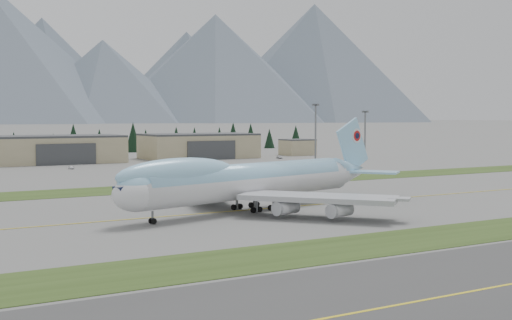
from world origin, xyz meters
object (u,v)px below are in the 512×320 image
boeing_747_freighter (249,180)px  service_vehicle_c (279,159)px  hangar_right (199,146)px  service_vehicle_b (193,162)px  hangar_center (59,149)px  service_vehicle_a (71,169)px

boeing_747_freighter → service_vehicle_c: boeing_747_freighter is taller
hangar_right → service_vehicle_b: (-11.05, -18.98, -5.39)m
hangar_right → service_vehicle_c: (28.98, -20.33, -5.39)m
hangar_center → service_vehicle_a: size_ratio=15.12×
service_vehicle_c → service_vehicle_a: bearing=-161.5°
boeing_747_freighter → hangar_right: 160.98m
boeing_747_freighter → hangar_center: size_ratio=1.41×
hangar_right → service_vehicle_a: bearing=-151.8°
hangar_center → service_vehicle_c: (88.98, -20.33, -5.39)m
hangar_center → service_vehicle_c: bearing=-12.9°
service_vehicle_a → hangar_right: bearing=19.6°
service_vehicle_a → boeing_747_freighter: bearing=-95.3°
hangar_center → hangar_right: same height
hangar_center → boeing_747_freighter: bearing=-88.7°
hangar_right → service_vehicle_b: 22.61m
hangar_right → service_vehicle_c: 35.81m
service_vehicle_c → hangar_right: bearing=155.1°
service_vehicle_b → service_vehicle_c: size_ratio=0.84×
hangar_center → service_vehicle_c: size_ratio=11.44×
service_vehicle_b → service_vehicle_c: (40.03, -1.35, 0.00)m
boeing_747_freighter → service_vehicle_b: size_ratio=19.23×
hangar_center → service_vehicle_b: 52.78m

